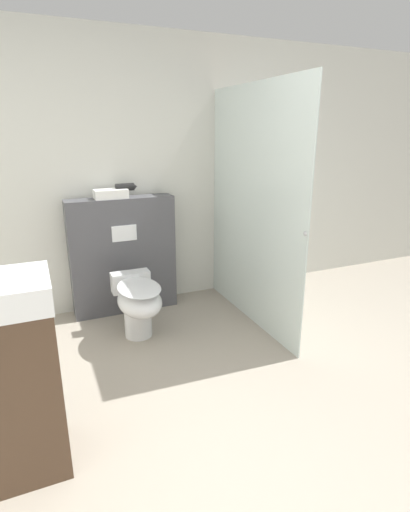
# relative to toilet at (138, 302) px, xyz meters

# --- Properties ---
(ground_plane) EXTENTS (12.00, 12.00, 0.00)m
(ground_plane) POSITION_rel_toilet_xyz_m (0.27, -1.58, -0.32)
(ground_plane) COLOR #9E9384
(wall_back) EXTENTS (8.00, 0.06, 2.50)m
(wall_back) POSITION_rel_toilet_xyz_m (0.27, 0.77, 0.93)
(wall_back) COLOR silver
(wall_back) RESTS_ON ground_plane
(partition_panel) EXTENTS (0.96, 0.22, 1.08)m
(partition_panel) POSITION_rel_toilet_xyz_m (0.02, 0.60, 0.22)
(partition_panel) COLOR #4C4C51
(partition_panel) RESTS_ON ground_plane
(shower_glass) EXTENTS (0.04, 1.54, 2.02)m
(shower_glass) POSITION_rel_toilet_xyz_m (1.02, -0.03, 0.69)
(shower_glass) COLOR silver
(shower_glass) RESTS_ON ground_plane
(toilet) EXTENTS (0.34, 0.61, 0.50)m
(toilet) POSITION_rel_toilet_xyz_m (0.00, 0.00, 0.00)
(toilet) COLOR white
(toilet) RESTS_ON ground_plane
(hair_drier) EXTENTS (0.19, 0.07, 0.12)m
(hair_drier) POSITION_rel_toilet_xyz_m (0.09, 0.61, 0.85)
(hair_drier) COLOR black
(hair_drier) RESTS_ON partition_panel
(folded_towel) EXTENTS (0.29, 0.16, 0.08)m
(folded_towel) POSITION_rel_toilet_xyz_m (-0.05, 0.59, 0.80)
(folded_towel) COLOR white
(folded_towel) RESTS_ON partition_panel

